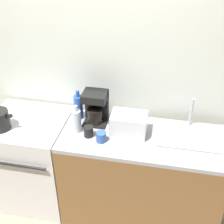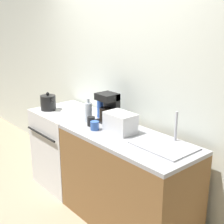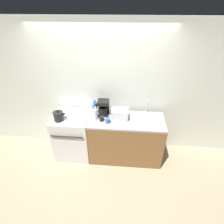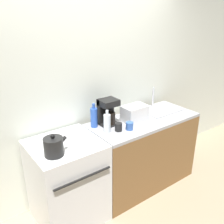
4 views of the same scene
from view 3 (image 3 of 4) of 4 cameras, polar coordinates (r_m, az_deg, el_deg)
ground_plane at (r=3.67m, az=-4.15°, el=-16.90°), size 12.00×12.00×0.00m
wall_back at (r=3.43m, az=-3.28°, el=6.88°), size 8.00×0.05×2.60m
stove at (r=3.68m, az=-12.46°, el=-7.21°), size 0.70×0.70×0.94m
counter_block at (r=3.52m, az=4.44°, el=-8.68°), size 1.40×0.61×0.94m
kettle at (r=3.30m, az=-17.05°, el=-1.27°), size 0.23×0.18×0.21m
toaster at (r=3.20m, az=2.54°, el=-0.66°), size 0.30×0.20×0.19m
coffee_maker at (r=3.29m, az=-2.78°, el=1.64°), size 0.21×0.18×0.31m
sink_tray at (r=3.33m, az=11.26°, el=-1.64°), size 0.50×0.37×0.28m
bottle_blue at (r=3.36m, az=-5.55°, el=1.39°), size 0.08×0.08×0.28m
bottle_clear at (r=3.20m, az=-5.39°, el=-0.65°), size 0.08×0.08×0.25m
cup_black at (r=3.17m, az=-3.42°, el=-2.16°), size 0.08×0.08×0.09m
cup_blue at (r=3.12m, az=-1.38°, el=-2.80°), size 0.08×0.08×0.09m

